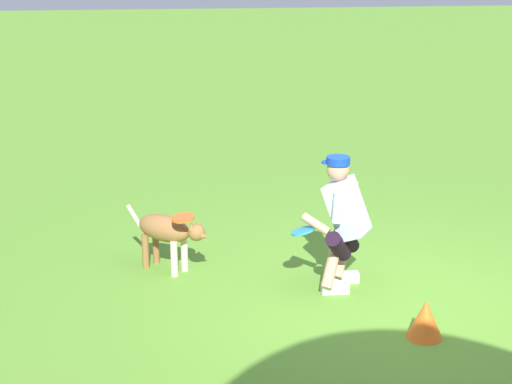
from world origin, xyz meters
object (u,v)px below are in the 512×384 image
(frisbee_held, at_px, (303,231))
(person, at_px, (343,219))
(dog, at_px, (168,232))
(training_cone, at_px, (425,319))
(frisbee_flying, at_px, (183,218))

(frisbee_held, bearing_deg, person, -173.96)
(dog, bearing_deg, training_cone, 1.81)
(frisbee_held, xyz_separation_m, training_cone, (-0.87, 1.05, -0.44))
(dog, relative_size, frisbee_held, 3.70)
(frisbee_flying, xyz_separation_m, training_cone, (-1.97, 1.47, -0.47))
(training_cone, bearing_deg, frisbee_flying, -36.69)
(dog, relative_size, frisbee_flying, 3.67)
(frisbee_flying, height_order, training_cone, frisbee_flying)
(person, distance_m, dog, 1.77)
(person, relative_size, dog, 1.56)
(training_cone, bearing_deg, frisbee_held, -50.35)
(person, distance_m, frisbee_held, 0.40)
(frisbee_held, relative_size, training_cone, 0.66)
(person, xyz_separation_m, frisbee_held, (0.38, 0.04, -0.09))
(dog, bearing_deg, frisbee_held, 12.94)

